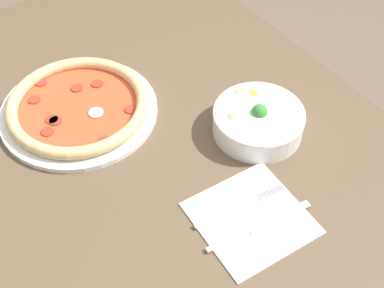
{
  "coord_description": "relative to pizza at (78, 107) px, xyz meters",
  "views": [
    {
      "loc": [
        0.63,
        -0.36,
        1.56
      ],
      "look_at": [
        0.05,
        0.04,
        0.78
      ],
      "focal_mm": 50.0,
      "sensor_mm": 36.0,
      "label": 1
    }
  ],
  "objects": [
    {
      "name": "bowl",
      "position": [
        0.25,
        0.28,
        0.01
      ],
      "size": [
        0.19,
        0.19,
        0.07
      ],
      "color": "white",
      "rests_on": "dining_table"
    },
    {
      "name": "fork",
      "position": [
        0.39,
        0.13,
        -0.01
      ],
      "size": [
        0.03,
        0.18,
        0.0
      ],
      "rotation": [
        0.0,
        0.0,
        1.46
      ],
      "color": "silver",
      "rests_on": "napkin"
    },
    {
      "name": "napkin",
      "position": [
        0.42,
        0.13,
        -0.02
      ],
      "size": [
        0.2,
        0.2,
        0.0
      ],
      "color": "white",
      "rests_on": "dining_table"
    },
    {
      "name": "pizza",
      "position": [
        0.0,
        0.0,
        0.0
      ],
      "size": [
        0.33,
        0.33,
        0.04
      ],
      "color": "white",
      "rests_on": "dining_table"
    },
    {
      "name": "dining_table",
      "position": [
        0.17,
        0.1,
        -0.12
      ],
      "size": [
        1.28,
        0.88,
        0.76
      ],
      "color": "brown",
      "rests_on": "ground_plane"
    },
    {
      "name": "knife",
      "position": [
        0.44,
        0.12,
        -0.01
      ],
      "size": [
        0.04,
        0.21,
        0.01
      ],
      "rotation": [
        0.0,
        0.0,
        1.46
      ],
      "color": "silver",
      "rests_on": "napkin"
    }
  ]
}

